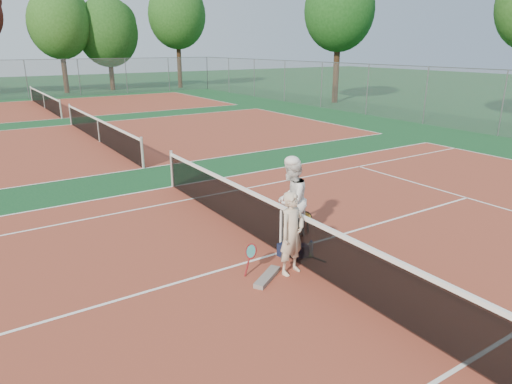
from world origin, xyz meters
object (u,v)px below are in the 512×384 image
Objects in this scene: racket_black_held at (307,223)px; sports_bag_navy at (287,249)px; racket_spare at (307,255)px; player_a at (292,234)px; sports_bag_purple at (300,251)px; racket_red at (251,259)px; net_main at (281,229)px; water_bottle at (311,249)px; player_b at (291,200)px.

sports_bag_navy is at bearing -1.19° from racket_black_held.
racket_black_held reaches higher than racket_spare.
sports_bag_purple is at bearing 26.25° from player_a.
sports_bag_purple reaches higher than racket_spare.
racket_black_held reaches higher than racket_red.
sports_bag_purple is at bearing -17.87° from racket_red.
racket_spare is (0.35, -0.40, -0.49)m from net_main.
net_main is 0.71m from water_bottle.
player_a is 1.11m from racket_spare.
water_bottle is (-0.58, -0.86, -0.14)m from racket_black_held.
water_bottle is (0.20, -0.09, 0.03)m from sports_bag_purple.
player_b is at bearing 79.72° from water_bottle.
racket_red is 2.12m from racket_black_held.
sports_bag_purple is at bearing -61.39° from net_main.
sports_bag_purple is 1.00× the size of water_bottle.
player_b is 6.00× the size of water_bottle.
racket_spare is 0.42m from sports_bag_navy.
sports_bag_navy reaches higher than racket_spare.
player_a is 0.96m from sports_bag_purple.
water_bottle is at bearing -21.84° from racket_red.
net_main is 19.47× the size of racket_red.
player_a is 0.90m from racket_red.
racket_red is at bearing 136.52° from player_a.
net_main is 0.91m from player_a.
player_a reaches higher than net_main.
water_bottle is at bearing -24.10° from sports_bag_purple.
net_main is 7.01× the size of player_a.
player_a is 1.04m from water_bottle.
player_b is 3.11× the size of racket_black_held.
racket_black_held is (1.97, 0.80, 0.01)m from racket_red.
racket_red reaches higher than sports_bag_navy.
net_main is at bearing 118.61° from sports_bag_purple.
player_b is at bearing -26.97° from racket_spare.
racket_spare is at bearing 42.69° from player_b.
sports_bag_navy is at bearing -6.35° from racket_red.
racket_black_held is at bearing 22.05° from net_main.
racket_spare is at bearing -12.87° from sports_bag_purple.
sports_bag_navy is (0.02, -0.17, -0.38)m from net_main.
water_bottle is at bearing -148.52° from racket_spare.
racket_spare is at bearing 17.79° from player_a.
racket_spare is at bearing -35.08° from sports_bag_navy.
player_b is at bearing 65.50° from sports_bag_purple.
racket_black_held is at bearing 30.32° from sports_bag_navy.
racket_black_held is at bearing 44.33° from sports_bag_purple.
water_bottle is at bearing 12.46° from player_a.
racket_red reaches higher than racket_spare.
player_b reaches higher than net_main.
player_b reaches higher than water_bottle.
net_main is 18.30× the size of racket_spare.
racket_red is 0.94× the size of racket_spare.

